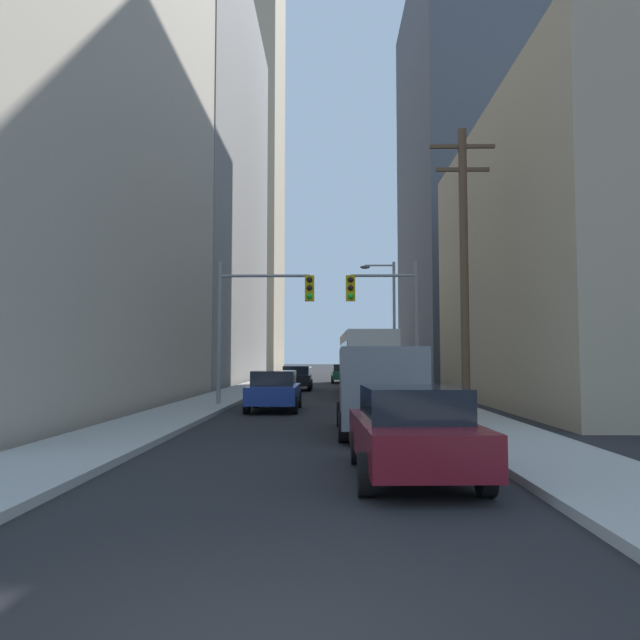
{
  "coord_description": "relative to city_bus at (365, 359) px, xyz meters",
  "views": [
    {
      "loc": [
        0.46,
        -3.96,
        1.99
      ],
      "look_at": [
        0.0,
        26.39,
        3.94
      ],
      "focal_mm": 33.61,
      "sensor_mm": 36.0,
      "label": 1
    }
  ],
  "objects": [
    {
      "name": "sidewalk_left",
      "position": [
        -7.26,
        19.73,
        -1.85
      ],
      "size": [
        2.55,
        160.0,
        0.15
      ],
      "primitive_type": "cube",
      "color": "#9E9E99",
      "rests_on": "ground"
    },
    {
      "name": "sidewalk_right",
      "position": [
        2.23,
        19.73,
        -1.85
      ],
      "size": [
        2.55,
        160.0,
        0.15
      ],
      "primitive_type": "cube",
      "color": "#9E9E99",
      "rests_on": "ground"
    },
    {
      "name": "city_bus",
      "position": [
        0.0,
        0.0,
        0.0
      ],
      "size": [
        2.69,
        11.54,
        3.4
      ],
      "color": "silver",
      "rests_on": "ground"
    },
    {
      "name": "cargo_van_grey",
      "position": [
        -0.75,
        -18.23,
        -0.64
      ],
      "size": [
        2.16,
        5.23,
        2.26
      ],
      "color": "slate",
      "rests_on": "ground"
    },
    {
      "name": "sedan_maroon",
      "position": [
        -0.67,
        -24.17,
        -1.16
      ],
      "size": [
        1.96,
        4.27,
        1.52
      ],
      "color": "maroon",
      "rests_on": "ground"
    },
    {
      "name": "sedan_blue",
      "position": [
        -4.15,
        -11.36,
        -1.16
      ],
      "size": [
        1.95,
        4.21,
        1.52
      ],
      "color": "navy",
      "rests_on": "ground"
    },
    {
      "name": "sedan_black",
      "position": [
        -4.11,
        3.42,
        -1.16
      ],
      "size": [
        1.95,
        4.22,
        1.52
      ],
      "color": "black",
      "rests_on": "ground"
    },
    {
      "name": "sedan_green",
      "position": [
        -0.92,
        14.58,
        -1.16
      ],
      "size": [
        1.95,
        4.24,
        1.52
      ],
      "color": "#195938",
      "rests_on": "ground"
    },
    {
      "name": "traffic_signal_near_left",
      "position": [
        -4.87,
        -9.71,
        2.12
      ],
      "size": [
        4.01,
        0.44,
        6.0
      ],
      "color": "gray",
      "rests_on": "ground"
    },
    {
      "name": "traffic_signal_near_right",
      "position": [
        0.31,
        -9.71,
        2.07
      ],
      "size": [
        3.0,
        0.44,
        6.0
      ],
      "color": "gray",
      "rests_on": "ground"
    },
    {
      "name": "utility_pole_right",
      "position": [
        2.48,
        -14.27,
        3.24
      ],
      "size": [
        2.2,
        0.28,
        9.78
      ],
      "color": "brown",
      "rests_on": "ground"
    },
    {
      "name": "street_lamp_right",
      "position": [
        1.35,
        -0.25,
        2.57
      ],
      "size": [
        2.0,
        0.32,
        7.5
      ],
      "color": "gray",
      "rests_on": "ground"
    },
    {
      "name": "building_left_mid_office",
      "position": [
        -21.33,
        15.64,
        15.22
      ],
      "size": [
        24.96,
        29.89,
        34.31
      ],
      "primitive_type": "cube",
      "color": "gray",
      "rests_on": "ground"
    },
    {
      "name": "building_left_far_tower",
      "position": [
        -17.55,
        60.94,
        35.25
      ],
      "size": [
        15.19,
        20.13,
        74.36
      ],
      "primitive_type": "cube",
      "color": "tan",
      "rests_on": "ground"
    },
    {
      "name": "building_right_mid_block",
      "position": [
        14.67,
        16.04,
        15.33
      ],
      "size": [
        19.48,
        20.16,
        34.51
      ],
      "primitive_type": "cube",
      "color": "#4C515B",
      "rests_on": "ground"
    }
  ]
}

